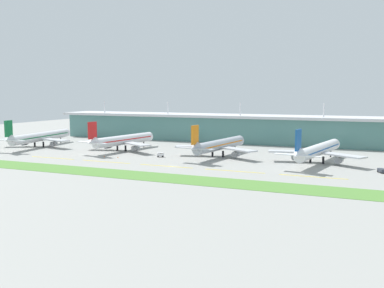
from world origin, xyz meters
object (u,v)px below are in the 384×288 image
(airliner_center, at_px, (219,145))
(airliner_far_middle, at_px, (318,150))
(airliner_near_middle, at_px, (123,140))
(pushback_tug, at_px, (382,170))
(airliner_nearest, at_px, (40,137))
(safety_cone_nose_front, at_px, (118,157))
(safety_cone_left_wingtip, at_px, (104,156))
(baggage_cart, at_px, (160,155))

(airliner_center, distance_m, airliner_far_middle, 52.47)
(airliner_near_middle, bearing_deg, pushback_tug, -7.64)
(airliner_far_middle, height_order, pushback_tug, airliner_far_middle)
(airliner_nearest, height_order, airliner_center, same)
(airliner_nearest, xyz_separation_m, pushback_tug, (203.51, -15.28, -5.36))
(airliner_nearest, distance_m, safety_cone_nose_front, 76.41)
(airliner_center, bearing_deg, airliner_near_middle, 179.21)
(airliner_nearest, xyz_separation_m, safety_cone_left_wingtip, (64.47, -22.22, -6.11))
(baggage_cart, bearing_deg, safety_cone_nose_front, -150.04)
(baggage_cart, relative_size, safety_cone_nose_front, 5.70)
(airliner_nearest, xyz_separation_m, safety_cone_nose_front, (72.93, -21.97, -6.11))
(airliner_far_middle, bearing_deg, safety_cone_left_wingtip, -167.38)
(baggage_cart, bearing_deg, airliner_center, 25.37)
(safety_cone_left_wingtip, height_order, safety_cone_nose_front, same)
(airliner_center, xyz_separation_m, safety_cone_nose_front, (-48.66, -25.10, -6.10))
(airliner_nearest, distance_m, pushback_tug, 204.15)
(airliner_far_middle, bearing_deg, airliner_nearest, -179.24)
(airliner_far_middle, xyz_separation_m, pushback_tug, (29.46, -17.59, -5.35))
(airliner_near_middle, bearing_deg, airliner_far_middle, -0.84)
(pushback_tug, bearing_deg, airliner_nearest, 175.71)
(airliner_nearest, bearing_deg, safety_cone_left_wingtip, -19.02)
(airliner_far_middle, bearing_deg, baggage_cart, -171.02)
(safety_cone_nose_front, bearing_deg, airliner_center, 27.29)
(pushback_tug, height_order, baggage_cart, baggage_cart)
(airliner_near_middle, xyz_separation_m, safety_cone_nose_front, (13.00, -25.95, -6.09))
(airliner_nearest, relative_size, baggage_cart, 17.43)
(pushback_tug, distance_m, safety_cone_nose_front, 130.75)
(airliner_center, bearing_deg, airliner_far_middle, -0.90)
(airliner_far_middle, distance_m, safety_cone_nose_front, 104.18)
(airliner_nearest, height_order, safety_cone_nose_front, airliner_nearest)
(airliner_nearest, bearing_deg, airliner_far_middle, 0.76)
(safety_cone_left_wingtip, bearing_deg, baggage_cart, 22.45)
(airliner_near_middle, bearing_deg, airliner_center, -0.79)
(safety_cone_nose_front, bearing_deg, pushback_tug, 2.93)
(airliner_near_middle, relative_size, airliner_far_middle, 0.87)
(airliner_near_middle, xyz_separation_m, airliner_far_middle, (114.12, -1.67, 0.01))
(airliner_near_middle, relative_size, safety_cone_left_wingtip, 86.30)
(airliner_nearest, xyz_separation_m, airliner_center, (121.59, 3.14, -0.01))
(airliner_far_middle, relative_size, baggage_cart, 17.31)
(safety_cone_left_wingtip, bearing_deg, airliner_center, 23.94)
(airliner_near_middle, distance_m, safety_cone_left_wingtip, 27.29)
(pushback_tug, relative_size, baggage_cart, 1.25)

